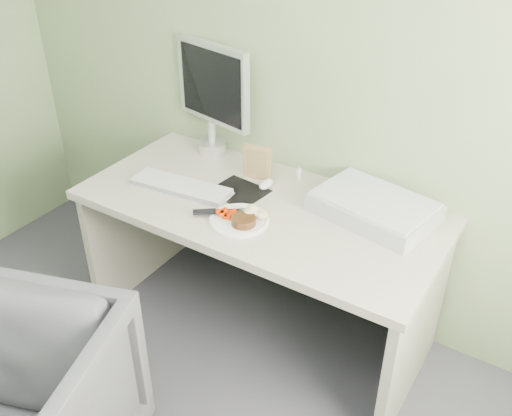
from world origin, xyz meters
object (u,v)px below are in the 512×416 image
Objects in this scene: desk at (259,238)px; monitor at (213,93)px; scanner at (374,208)px; plate at (239,220)px.

desk is 0.75m from monitor.
scanner is 0.97m from monitor.
monitor is (-0.92, 0.13, 0.27)m from scanner.
monitor reaches higher than desk.
monitor reaches higher than scanner.
desk is 3.27× the size of scanner.
monitor is (-0.47, 0.48, 0.31)m from plate.
plate is 0.51× the size of scanner.
desk is at bearing -147.42° from scanner.
scanner is (0.45, 0.34, 0.03)m from plate.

